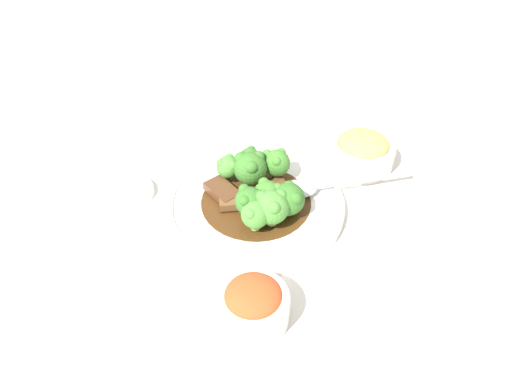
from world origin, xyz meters
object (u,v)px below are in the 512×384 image
Objects in this scene: beef_strip_0 at (241,199)px; broccoli_floret_0 at (267,195)px; broccoli_floret_6 at (250,201)px; side_bowl_kimchi at (253,304)px; main_plate at (256,203)px; sauce_dish at (131,191)px; broccoli_floret_5 at (250,158)px; broccoli_floret_8 at (287,200)px; side_bowl_appetizer at (362,151)px; broccoli_floret_4 at (275,162)px; broccoli_floret_3 at (255,214)px; serving_spoon at (311,187)px; beef_strip_2 at (282,193)px; broccoli_floret_7 at (272,207)px; beef_strip_1 at (223,191)px; broccoli_floret_2 at (228,167)px; broccoli_floret_1 at (250,168)px.

broccoli_floret_0 is at bearing 103.43° from beef_strip_0.
broccoli_floret_6 reaches higher than side_bowl_kimchi.
side_bowl_kimchi is at bearing 31.46° from main_plate.
beef_strip_0 is 0.19m from sauce_dish.
broccoli_floret_5 is 0.11m from broccoli_floret_8.
side_bowl_kimchi reaches higher than side_bowl_appetizer.
broccoli_floret_4 is 0.48× the size of side_bowl_appetizer.
beef_strip_0 is 0.06m from broccoli_floret_3.
beef_strip_0 is 0.43× the size of serving_spoon.
broccoli_floret_7 is at bearing 15.99° from beef_strip_2.
beef_strip_2 is 1.37× the size of broccoli_floret_7.
broccoli_floret_7 is 0.16m from side_bowl_kimchi.
broccoli_floret_7 reaches higher than beef_strip_1.
broccoli_floret_0 reaches higher than main_plate.
broccoli_floret_0 is 1.15× the size of broccoli_floret_2.
broccoli_floret_3 is at bearing 53.76° from broccoli_floret_2.
broccoli_floret_4 reaches higher than broccoli_floret_5.
beef_strip_1 is at bearing -82.60° from broccoli_floret_0.
broccoli_floret_2 is (0.01, -0.09, 0.02)m from beef_strip_2.
sauce_dish is at bearing -46.03° from side_bowl_appetizer.
broccoli_floret_3 reaches higher than sauce_dish.
main_plate is 0.21m from side_bowl_appetizer.
broccoli_floret_1 is 0.20m from sauce_dish.
broccoli_floret_4 and broccoli_floret_8 have the same top height.
broccoli_floret_3 is at bearing 37.02° from broccoli_floret_1.
broccoli_floret_2 is at bearing -42.12° from side_bowl_appetizer.
broccoli_floret_8 is (-0.03, 0.01, -0.00)m from broccoli_floret_7.
broccoli_floret_1 reaches higher than broccoli_floret_5.
broccoli_floret_0 is at bearing 158.44° from broccoli_floret_6.
broccoli_floret_8 is 0.26m from sauce_dish.
serving_spoon is at bearing 170.81° from broccoli_floret_7.
broccoli_floret_4 is (-0.04, 0.06, 0.01)m from broccoli_floret_2.
side_bowl_kimchi is (0.16, 0.12, 0.01)m from beef_strip_0.
broccoli_floret_0 is 0.94× the size of broccoli_floret_8.
sauce_dish is (0.06, -0.17, -0.02)m from beef_strip_0.
serving_spoon reaches higher than beef_strip_0.
broccoli_floret_1 reaches higher than broccoli_floret_7.
broccoli_floret_2 is 0.14m from serving_spoon.
broccoli_floret_7 is (0.06, 0.02, 0.03)m from beef_strip_2.
broccoli_floret_5 reaches higher than serving_spoon.
beef_strip_2 is 0.10m from broccoli_floret_2.
beef_strip_1 is at bearing -82.37° from broccoli_floret_8.
sauce_dish is (0.14, -0.19, -0.04)m from broccoli_floret_4.
main_plate is at bearing -25.97° from side_bowl_appetizer.
broccoli_floret_5 reaches higher than side_bowl_appetizer.
broccoli_floret_6 is 0.21m from sauce_dish.
broccoli_floret_2 is 0.82× the size of broccoli_floret_8.
broccoli_floret_6 reaches higher than sauce_dish.
broccoli_floret_0 is (0.01, 0.03, 0.04)m from main_plate.
main_plate is 5.73× the size of broccoli_floret_3.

